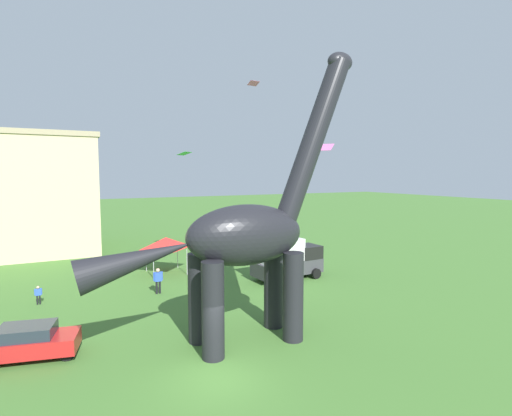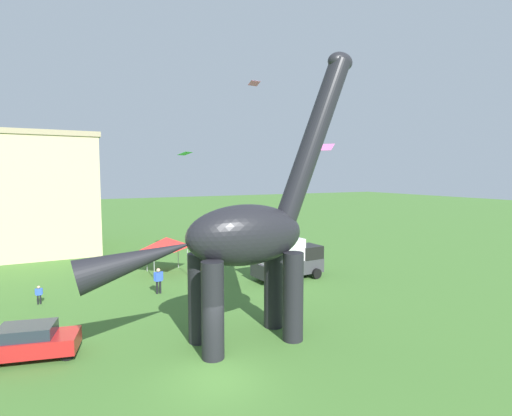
{
  "view_description": "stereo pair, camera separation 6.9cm",
  "coord_description": "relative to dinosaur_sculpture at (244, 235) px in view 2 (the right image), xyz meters",
  "views": [
    {
      "loc": [
        -5.65,
        -14.24,
        8.25
      ],
      "look_at": [
        3.51,
        3.42,
        6.49
      ],
      "focal_mm": 27.55,
      "sensor_mm": 36.0,
      "label": 1
    },
    {
      "loc": [
        -5.59,
        -14.27,
        8.25
      ],
      "look_at": [
        3.51,
        3.42,
        6.49
      ],
      "focal_mm": 27.55,
      "sensor_mm": 36.0,
      "label": 2
    }
  ],
  "objects": [
    {
      "name": "parked_sedan_left",
      "position": [
        -9.42,
        2.68,
        -4.48
      ],
      "size": [
        4.49,
        2.69,
        1.55
      ],
      "rotation": [
        0.0,
        0.0,
        -0.23
      ],
      "color": "red",
      "rests_on": "ground_plane"
    },
    {
      "name": "festival_canopy_tent",
      "position": [
        -0.01,
        14.95,
        -2.74
      ],
      "size": [
        3.15,
        3.15,
        3.0
      ],
      "color": "#B2B2B7",
      "rests_on": "ground_plane"
    },
    {
      "name": "kite_far_right",
      "position": [
        2.82,
        18.62,
        4.79
      ],
      "size": [
        1.58,
        1.56,
        0.3
      ],
      "color": "green"
    },
    {
      "name": "person_vendor_side",
      "position": [
        -9.2,
        10.86,
        -4.56
      ],
      "size": [
        0.45,
        0.2,
        1.19
      ],
      "rotation": [
        0.0,
        0.0,
        1.14
      ],
      "color": "black",
      "rests_on": "ground_plane"
    },
    {
      "name": "dinosaur_sculpture",
      "position": [
        0.0,
        0.0,
        0.0
      ],
      "size": [
        13.98,
        2.96,
        14.62
      ],
      "rotation": [
        0.0,
        0.0,
        0.48
      ],
      "color": "black",
      "rests_on": "ground_plane"
    },
    {
      "name": "parked_box_truck",
      "position": [
        7.87,
        8.83,
        -3.64
      ],
      "size": [
        5.72,
        2.44,
        3.2
      ],
      "rotation": [
        0.0,
        0.0,
        0.06
      ],
      "color": "#38383D",
      "rests_on": "ground_plane"
    },
    {
      "name": "kite_near_low",
      "position": [
        8.57,
        5.44,
        4.77
      ],
      "size": [
        1.8,
        1.89,
        0.52
      ],
      "color": "pink"
    },
    {
      "name": "person_watching_child",
      "position": [
        -1.96,
        9.63,
        -4.22
      ],
      "size": [
        0.66,
        0.29,
        1.77
      ],
      "rotation": [
        0.0,
        0.0,
        2.97
      ],
      "color": "black",
      "rests_on": "ground_plane"
    },
    {
      "name": "ground_plane",
      "position": [
        -2.48,
        -2.63,
        -5.28
      ],
      "size": [
        240.0,
        240.0,
        0.0
      ],
      "primitive_type": "plane",
      "color": "#42702D"
    },
    {
      "name": "kite_mid_center",
      "position": [
        9.67,
        17.98,
        11.71
      ],
      "size": [
        1.11,
        0.81,
        0.35
      ],
      "color": "pink"
    }
  ]
}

